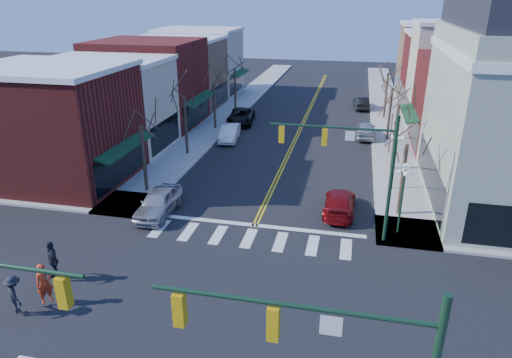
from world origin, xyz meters
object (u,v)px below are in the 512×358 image
Objects in this scene: lamppost_corner at (403,187)px; lamppost_midblock at (396,150)px; car_left_far at (241,116)px; pedestrian_red_a at (44,284)px; pedestrian_dark_b at (15,294)px; car_right_mid at (365,130)px; pedestrian_dark_a at (52,260)px; car_left_mid at (230,133)px; car_right_near at (340,203)px; car_left_near at (159,202)px; car_right_far at (361,103)px.

lamppost_corner is 6.50m from lamppost_midblock.
pedestrian_red_a is (-0.95, -31.22, 0.34)m from car_left_far.
car_right_mid is at bearing -80.10° from pedestrian_dark_b.
car_left_far is 29.58m from pedestrian_dark_a.
car_right_mid is (12.38, 3.61, 0.04)m from car_left_mid.
car_right_near is at bearing 148.23° from lamppost_corner.
car_right_mid reaches higher than car_left_mid.
lamppost_corner is at bearing -110.56° from pedestrian_dark_b.
car_right_mid is 33.03m from pedestrian_dark_b.
car_right_near is (-3.40, 2.11, -2.29)m from lamppost_corner.
car_left_mid is at bearing -92.38° from car_left_far.
car_right_mid is 31.90m from pedestrian_red_a.
lamppost_midblock is 0.80× the size of car_left_far.
lamppost_corner is 0.80× the size of car_left_far.
car_left_near is at bearing 14.41° from car_right_near.
pedestrian_dark_a reaches higher than pedestrian_red_a.
lamppost_corner reaches higher than car_right_mid.
pedestrian_dark_a is at bearing 59.85° from pedestrian_red_a.
car_left_near reaches higher than car_right_far.
car_left_mid is 17.00m from car_right_near.
car_right_mid reaches higher than car_left_far.
car_left_far is 31.24m from pedestrian_red_a.
car_left_mid is 12.89m from car_right_mid.
pedestrian_dark_a is at bearing -104.94° from car_left_near.
lamppost_corner reaches higher than pedestrian_dark_b.
lamppost_corner is 25.92m from car_left_far.
lamppost_midblock is 22.07m from pedestrian_dark_a.
pedestrian_dark_a is at bearing -153.25° from lamppost_corner.
car_right_mid is at bearing 9.50° from car_left_mid.
car_left_far is 1.20× the size of car_right_mid.
pedestrian_dark_a is at bearing 39.68° from car_right_near.
pedestrian_dark_a reaches higher than car_right_mid.
car_right_near is (10.78, -13.14, -0.06)m from car_left_mid.
lamppost_corner is 0.96× the size of car_right_mid.
pedestrian_dark_b is (-14.58, -29.64, 0.25)m from car_right_mid.
pedestrian_dark_a is (-16.33, -14.73, -1.82)m from lamppost_midblock.
car_right_mid is 2.38× the size of pedestrian_red_a.
car_left_near is at bearing 27.97° from pedestrian_red_a.
pedestrian_dark_b is at bearing 171.09° from pedestrian_red_a.
car_right_far is (12.07, 31.21, -0.08)m from car_left_near.
car_right_far is at bearing -91.18° from car_right_near.
lamppost_midblock is 0.96× the size of car_right_mid.
car_right_near is 2.33× the size of pedestrian_dark_a.
pedestrian_red_a reaches higher than car_left_near.
car_right_near is 17.10m from pedestrian_red_a.
pedestrian_dark_a is (-14.53, -27.09, 0.37)m from car_right_mid.
car_left_near is 21.80m from car_left_far.
lamppost_midblock is at bearing 87.96° from car_right_far.
car_left_far reaches higher than car_left_mid.
pedestrian_red_a is (-15.55, -16.42, -1.87)m from lamppost_midblock.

